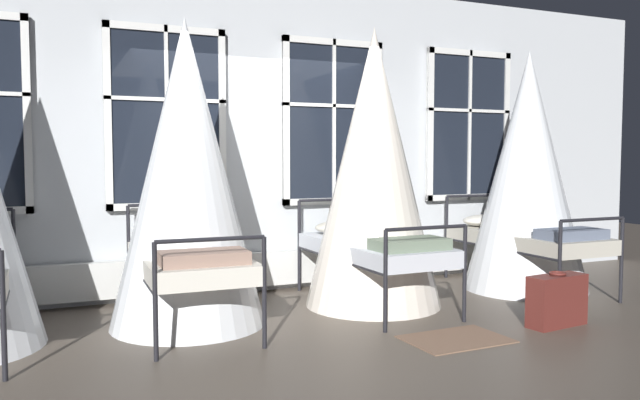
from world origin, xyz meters
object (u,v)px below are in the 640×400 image
at_px(cot_second, 187,178).
at_px(cot_third, 374,172).
at_px(cot_fourth, 527,175).
at_px(suitcase_dark, 557,300).

relative_size(cot_second, cot_third, 0.98).
xyz_separation_m(cot_second, cot_third, (1.82, 0.03, 0.03)).
bearing_deg(cot_fourth, cot_third, 89.52).
xyz_separation_m(cot_third, suitcase_dark, (1.07, -1.33, -1.08)).
bearing_deg(cot_fourth, cot_second, 90.00).
xyz_separation_m(cot_second, suitcase_dark, (2.89, -1.30, -1.04)).
distance_m(cot_third, cot_fourth, 1.89).
bearing_deg(cot_third, suitcase_dark, -142.59).
bearing_deg(suitcase_dark, cot_fourth, 50.93).
distance_m(cot_second, cot_fourth, 3.70).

